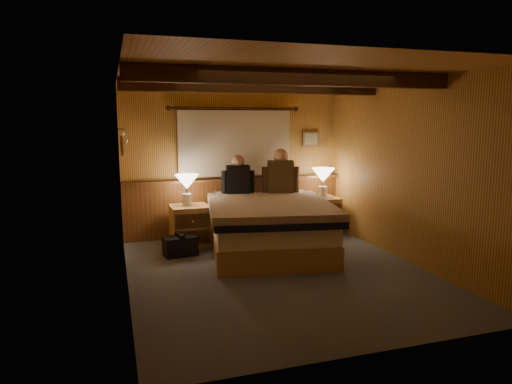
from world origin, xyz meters
name	(u,v)px	position (x,y,z in m)	size (l,w,h in m)	color
floor	(278,272)	(0.00, 0.00, 0.00)	(4.20, 4.20, 0.00)	#4E535D
ceiling	(280,74)	(0.00, 0.00, 2.40)	(4.20, 4.20, 0.00)	#DD9A53
wall_back	(234,161)	(0.00, 2.10, 1.20)	(3.60, 3.60, 0.00)	gold
wall_left	(123,183)	(-1.80, 0.00, 1.20)	(4.20, 4.20, 0.00)	gold
wall_right	(406,172)	(1.80, 0.00, 1.20)	(4.20, 4.20, 0.00)	gold
wall_front	(374,209)	(0.00, -2.10, 1.20)	(3.60, 3.60, 0.00)	gold
wainscot	(235,205)	(0.00, 2.04, 0.49)	(3.60, 0.23, 0.94)	brown
curtain_window	(235,142)	(0.00, 2.03, 1.52)	(2.18, 0.09, 1.11)	#3F260F
ceiling_beams	(275,83)	(0.00, 0.15, 2.31)	(3.60, 1.65, 0.16)	#3F260F
coat_rail	(125,135)	(-1.72, 1.58, 1.67)	(0.05, 0.55, 0.24)	silver
framed_print	(311,139)	(1.35, 2.08, 1.55)	(0.30, 0.04, 0.25)	#A07D50
bed	(268,225)	(0.19, 0.91, 0.38)	(1.98, 2.40, 0.74)	tan
nightstand_left	(190,226)	(-0.84, 1.55, 0.31)	(0.56, 0.51, 0.61)	tan
nightstand_right	(321,215)	(1.39, 1.70, 0.30)	(0.55, 0.50, 0.59)	tan
lamp_left	(187,184)	(-0.86, 1.59, 0.94)	(0.36, 0.36, 0.46)	silver
lamp_right	(323,177)	(1.41, 1.68, 0.94)	(0.38, 0.38, 0.49)	silver
person_left	(238,178)	(-0.04, 1.72, 0.98)	(0.52, 0.26, 0.63)	black
person_right	(281,174)	(0.63, 1.60, 1.02)	(0.58, 0.33, 0.72)	#47321C
duffel_bag	(180,245)	(-1.05, 1.09, 0.14)	(0.48, 0.33, 0.32)	black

